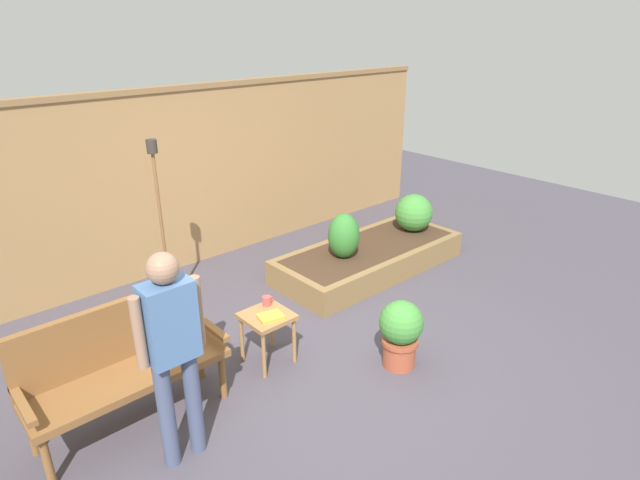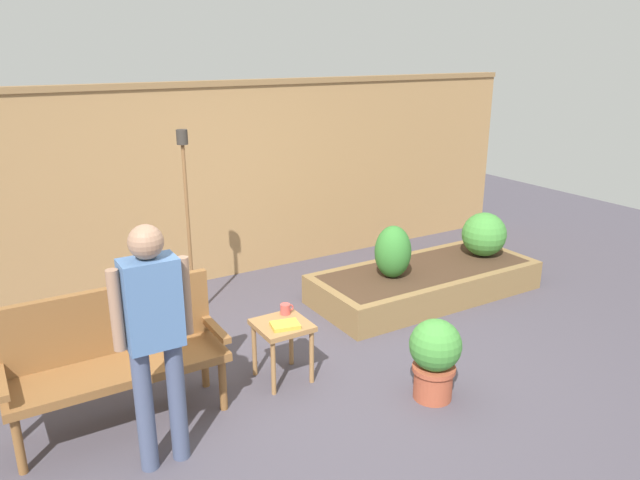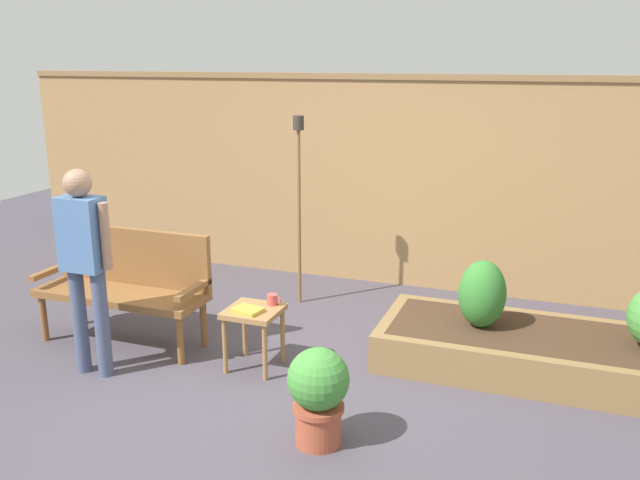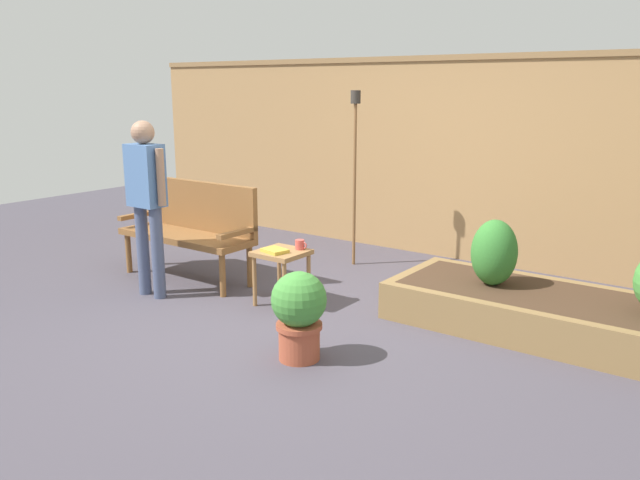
% 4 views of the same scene
% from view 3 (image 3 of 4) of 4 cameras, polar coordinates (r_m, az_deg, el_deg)
% --- Properties ---
extents(ground_plane, '(14.00, 14.00, 0.00)m').
position_cam_3_polar(ground_plane, '(4.97, -3.69, -12.51)').
color(ground_plane, '#47424C').
extents(fence_back, '(8.40, 0.14, 2.16)m').
position_cam_3_polar(fence_back, '(6.96, 4.87, 5.12)').
color(fence_back, '#A37A4C').
rests_on(fence_back, ground_plane).
extents(garden_bench, '(1.44, 0.48, 0.94)m').
position_cam_3_polar(garden_bench, '(5.79, -16.12, -3.12)').
color(garden_bench, brown).
rests_on(garden_bench, ground_plane).
extents(side_table, '(0.40, 0.40, 0.48)m').
position_cam_3_polar(side_table, '(5.13, -5.67, -6.72)').
color(side_table, '#9E7042').
rests_on(side_table, ground_plane).
extents(cup_on_table, '(0.11, 0.08, 0.08)m').
position_cam_3_polar(cup_on_table, '(5.15, -4.05, -5.09)').
color(cup_on_table, '#CC4C47').
rests_on(cup_on_table, side_table).
extents(book_on_table, '(0.24, 0.20, 0.03)m').
position_cam_3_polar(book_on_table, '(5.04, -6.17, -5.95)').
color(book_on_table, gold).
rests_on(book_on_table, side_table).
extents(potted_boxwood, '(0.38, 0.38, 0.63)m').
position_cam_3_polar(potted_boxwood, '(4.17, -0.14, -12.78)').
color(potted_boxwood, '#A84C33').
rests_on(potted_boxwood, ground_plane).
extents(raised_planter_bed, '(2.40, 1.00, 0.30)m').
position_cam_3_polar(raised_planter_bed, '(5.42, 18.11, -9.05)').
color(raised_planter_bed, olive).
rests_on(raised_planter_bed, ground_plane).
extents(shrub_near_bench, '(0.36, 0.36, 0.53)m').
position_cam_3_polar(shrub_near_bench, '(5.29, 13.64, -4.49)').
color(shrub_near_bench, brown).
rests_on(shrub_near_bench, raised_planter_bed).
extents(tiki_torch, '(0.10, 0.10, 1.80)m').
position_cam_3_polar(tiki_torch, '(6.26, -1.81, 5.26)').
color(tiki_torch, brown).
rests_on(tiki_torch, ground_plane).
extents(person_by_bench, '(0.47, 0.20, 1.56)m').
position_cam_3_polar(person_by_bench, '(5.13, -19.43, -1.19)').
color(person_by_bench, '#475170').
rests_on(person_by_bench, ground_plane).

